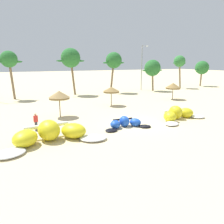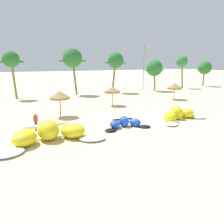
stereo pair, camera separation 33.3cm
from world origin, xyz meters
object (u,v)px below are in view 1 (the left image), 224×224
Objects in this scene: kite_far_left at (51,134)px; beach_umbrella_near_palms at (173,86)px; beach_umbrella_near_van at (59,95)px; palm_left at (9,60)px; person_near_kites at (36,122)px; palm_left_of_gap at (71,58)px; palm_right_of_gap at (180,62)px; lamppost_west_center at (142,66)px; beach_umbrella_middle at (111,90)px; palm_center_left at (114,61)px; kite_left_of_center at (178,114)px; kite_left at (125,123)px; palm_right at (202,68)px; palm_center_right at (152,68)px.

kite_far_left is 24.44m from beach_umbrella_near_palms.
beach_umbrella_near_van is at bearing 71.24° from kite_far_left.
kite_far_left is 1.11× the size of palm_left.
palm_left_of_gap is at bearing 65.28° from person_near_kites.
palm_left is (-1.59, 22.62, 5.66)m from kite_far_left.
lamppost_west_center is at bearing 175.11° from palm_right_of_gap.
lamppost_west_center is at bearing 42.95° from beach_umbrella_middle.
kite_far_left is 34.12m from lamppost_west_center.
beach_umbrella_near_van is 27.19m from lamppost_west_center.
palm_left_of_gap is 1.07× the size of palm_center_left.
beach_umbrella_near_palms is 26.50m from palm_left.
lamppost_west_center is (10.80, 22.80, 4.70)m from kite_left_of_center.
person_near_kites reaches higher than kite_left.
palm_left_of_gap reaches higher than palm_right_of_gap.
beach_umbrella_near_van is at bearing 148.40° from kite_left_of_center.
palm_center_left reaches higher than beach_umbrella_near_palms.
lamppost_west_center reaches higher than kite_far_left.
lamppost_west_center is (-9.72, 0.83, -0.76)m from palm_right_of_gap.
beach_umbrella_middle is 0.34× the size of palm_center_left.
palm_left is 35.61m from palm_right_of_gap.
palm_left is 1.23× the size of palm_right.
beach_umbrella_near_palms is at bearing -67.26° from palm_center_left.
person_near_kites is 0.25× the size of palm_center_right.
palm_left is (-12.09, 11.96, 4.04)m from beach_umbrella_middle.
lamppost_west_center is (7.35, 0.98, -0.97)m from palm_center_left.
palm_center_left is at bearing 81.01° from kite_left_of_center.
kite_left_of_center is 13.26m from beach_umbrella_near_palms.
palm_center_left is (8.39, -0.63, -0.41)m from palm_left_of_gap.
kite_left is 1.76× the size of beach_umbrella_near_palms.
kite_far_left is 3.24× the size of beach_umbrella_middle.
kite_left is 0.76× the size of palm_right.
beach_umbrella_middle is at bearing 21.91° from beach_umbrella_near_van.
person_near_kites is 0.26× the size of palm_right.
beach_umbrella_near_palms is 13.24m from palm_center_left.
palm_left is at bearing 135.32° from beach_umbrella_middle.
palm_left_of_gap reaches higher than palm_right.
beach_umbrella_near_palms is 0.34× the size of palm_center_left.
palm_center_right is at bearing 71.22° from beach_umbrella_near_palms.
beach_umbrella_near_van is (2.53, 7.45, 1.85)m from kite_far_left.
palm_left is at bearing -179.92° from palm_right_of_gap.
beach_umbrella_near_van reaches higher than person_near_kites.
beach_umbrella_middle is 13.39m from palm_left_of_gap.
palm_left is at bearing 111.57° from kite_left.
palm_left_of_gap is 16.99m from palm_center_right.
beach_umbrella_middle is at bearing -137.05° from lamppost_west_center.
kite_far_left is 1.09× the size of palm_center_left.
person_near_kites is 26.63m from palm_center_left.
palm_center_left is (18.54, -0.10, -0.06)m from palm_left.
person_near_kites is at bearing -154.88° from palm_right.
palm_left_of_gap is (-4.94, 22.45, 6.09)m from kite_left_of_center.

